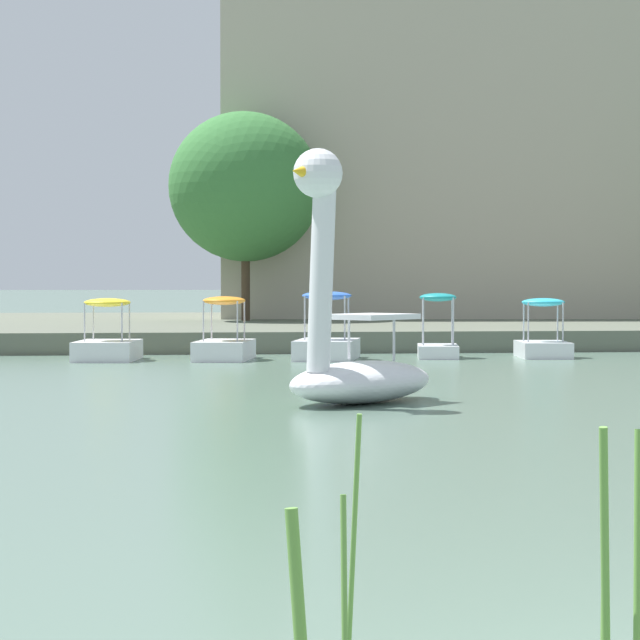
% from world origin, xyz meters
% --- Properties ---
extents(shore_bank_far, '(118.73, 21.62, 0.55)m').
position_xyz_m(shore_bank_far, '(0.00, 39.51, 0.27)').
color(shore_bank_far, '#5B6051').
rests_on(shore_bank_far, ground_plane).
extents(swan_boat, '(3.02, 2.94, 3.72)m').
position_xyz_m(swan_boat, '(-0.27, 15.00, 0.91)').
color(swan_boat, white).
rests_on(swan_boat, ground_plane).
extents(pedal_boat_cyan, '(1.32, 1.92, 1.42)m').
position_xyz_m(pedal_boat_cyan, '(5.90, 26.50, 0.40)').
color(pedal_boat_cyan, white).
rests_on(pedal_boat_cyan, ground_plane).
extents(pedal_boat_teal, '(1.21, 1.85, 1.54)m').
position_xyz_m(pedal_boat_teal, '(3.36, 26.63, 0.45)').
color(pedal_boat_teal, white).
rests_on(pedal_boat_teal, ground_plane).
extents(pedal_boat_blue, '(1.84, 2.48, 1.59)m').
position_xyz_m(pedal_boat_blue, '(0.67, 26.29, 0.41)').
color(pedal_boat_blue, white).
rests_on(pedal_boat_blue, ground_plane).
extents(pedal_boat_orange, '(1.60, 2.41, 1.47)m').
position_xyz_m(pedal_boat_orange, '(-1.72, 26.38, 0.44)').
color(pedal_boat_orange, white).
rests_on(pedal_boat_orange, ground_plane).
extents(pedal_boat_yellow, '(1.59, 2.25, 1.43)m').
position_xyz_m(pedal_boat_yellow, '(-4.40, 26.49, 0.43)').
color(pedal_boat_yellow, white).
rests_on(pedal_boat_yellow, ground_plane).
extents(tree_broadleaf_behind_dock, '(6.84, 6.68, 6.75)m').
position_xyz_m(tree_broadleaf_behind_dock, '(-0.54, 38.62, 4.87)').
color(tree_broadleaf_behind_dock, '#423323').
rests_on(tree_broadleaf_behind_dock, shore_bank_far).
extents(apartment_block, '(16.04, 10.72, 12.82)m').
position_xyz_m(apartment_block, '(6.72, 44.20, 6.96)').
color(apartment_block, '#B2A893').
rests_on(apartment_block, shore_bank_far).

